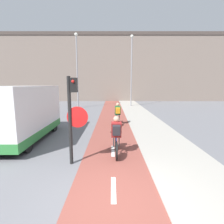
# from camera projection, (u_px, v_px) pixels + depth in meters

# --- Properties ---
(ground_plane) EXTENTS (120.00, 120.00, 0.00)m
(ground_plane) POSITION_uv_depth(u_px,v_px,m) (113.00, 203.00, 3.79)
(ground_plane) COLOR slate
(bike_lane) EXTENTS (2.13, 60.00, 0.02)m
(bike_lane) POSITION_uv_depth(u_px,v_px,m) (113.00, 203.00, 3.79)
(bike_lane) COLOR brown
(bike_lane) RESTS_ON ground_plane
(sidewalk_strip) EXTENTS (2.40, 60.00, 0.05)m
(sidewalk_strip) POSITION_uv_depth(u_px,v_px,m) (217.00, 202.00, 3.79)
(sidewalk_strip) COLOR #A8A399
(sidewalk_strip) RESTS_ON ground_plane
(building_row_background) EXTENTS (60.00, 5.20, 10.40)m
(building_row_background) POSITION_uv_depth(u_px,v_px,m) (111.00, 69.00, 29.16)
(building_row_background) COLOR slate
(building_row_background) RESTS_ON ground_plane
(traffic_light_pole) EXTENTS (0.67, 0.25, 2.81)m
(traffic_light_pole) POSITION_uv_depth(u_px,v_px,m) (72.00, 111.00, 5.44)
(traffic_light_pole) COLOR black
(traffic_light_pole) RESTS_ON ground_plane
(street_lamp_far) EXTENTS (0.36, 0.36, 7.98)m
(street_lamp_far) POSITION_uv_depth(u_px,v_px,m) (76.00, 64.00, 18.86)
(street_lamp_far) COLOR gray
(street_lamp_far) RESTS_ON ground_plane
(street_lamp_sidewalk) EXTENTS (0.36, 0.36, 8.19)m
(street_lamp_sidewalk) POSITION_uv_depth(u_px,v_px,m) (131.00, 65.00, 20.34)
(street_lamp_sidewalk) COLOR gray
(street_lamp_sidewalk) RESTS_ON ground_plane
(cyclist_near) EXTENTS (0.46, 1.65, 1.44)m
(cyclist_near) POSITION_uv_depth(u_px,v_px,m) (116.00, 136.00, 6.35)
(cyclist_near) COLOR black
(cyclist_near) RESTS_ON ground_plane
(cyclist_far) EXTENTS (0.46, 1.64, 1.42)m
(cyclist_far) POSITION_uv_depth(u_px,v_px,m) (117.00, 114.00, 11.17)
(cyclist_far) COLOR black
(cyclist_far) RESTS_ON ground_plane
(van) EXTENTS (2.01, 4.75, 2.49)m
(van) POSITION_uv_depth(u_px,v_px,m) (21.00, 114.00, 7.98)
(van) COLOR white
(van) RESTS_ON ground_plane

